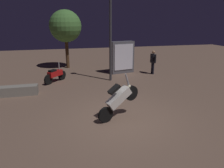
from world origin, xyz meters
TOP-DOWN VIEW (x-y plane):
  - ground_plane at (0.00, 0.00)m, footprint 40.00×40.00m
  - motorcycle_white_foreground at (-0.09, 0.08)m, footprint 1.60×0.64m
  - motorcycle_red_parked_left at (-2.38, 5.35)m, footprint 1.19×1.30m
  - person_rider_beside at (3.84, 5.78)m, footprint 0.27×0.66m
  - streetlamp_near at (0.78, 4.95)m, footprint 0.36×0.36m
  - tree_left_bg at (-1.55, 9.01)m, footprint 2.26×2.26m
  - kiosk_billboard at (1.96, 6.59)m, footprint 1.67×0.82m
  - planter_wall_low at (-4.79, 3.54)m, footprint 3.23×0.50m

SIDE VIEW (x-z plane):
  - ground_plane at x=0.00m, z-range 0.00..0.00m
  - planter_wall_low at x=-4.79m, z-range 0.00..0.45m
  - motorcycle_red_parked_left at x=-2.38m, z-range -0.12..0.99m
  - motorcycle_white_foreground at x=-0.09m, z-range -0.07..1.56m
  - person_rider_beside at x=3.84m, z-range 0.14..1.69m
  - kiosk_billboard at x=1.96m, z-range 0.00..2.10m
  - tree_left_bg at x=-1.55m, z-range 0.92..5.08m
  - streetlamp_near at x=0.78m, z-range 0.69..6.01m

